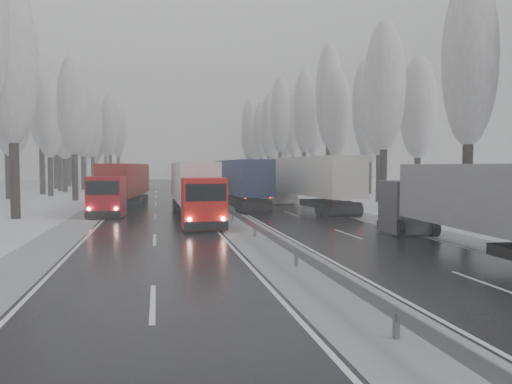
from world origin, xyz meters
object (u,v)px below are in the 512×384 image
object	(u,v)px
truck_red_red	(123,183)
box_truck_distant	(210,177)
truck_blue_box	(239,180)
truck_grey_tarp	(480,203)
truck_cream_box	(306,179)
truck_red_white	(194,186)

from	to	relation	value
truck_red_red	box_truck_distant	bearing A→B (deg)	83.79
truck_blue_box	truck_red_red	world-z (taller)	truck_blue_box
truck_grey_tarp	truck_cream_box	size ratio (longest dim) A/B	0.85
truck_cream_box	truck_red_red	distance (m)	15.67
truck_blue_box	truck_red_white	bearing A→B (deg)	-118.78
truck_red_red	truck_grey_tarp	bearing A→B (deg)	-51.07
box_truck_distant	truck_red_white	distance (m)	70.58
truck_grey_tarp	box_truck_distant	bearing A→B (deg)	93.96
truck_grey_tarp	truck_red_red	size ratio (longest dim) A/B	0.97
truck_grey_tarp	truck_cream_box	distance (m)	22.65
truck_blue_box	box_truck_distant	distance (m)	60.75
truck_red_white	truck_red_red	bearing A→B (deg)	122.65
truck_blue_box	truck_cream_box	bearing A→B (deg)	-38.89
truck_blue_box	truck_red_red	size ratio (longest dim) A/B	1.08
truck_cream_box	truck_red_red	xyz separation A→B (m)	(-15.43, 2.68, -0.33)
truck_blue_box	truck_red_white	size ratio (longest dim) A/B	1.07
truck_blue_box	truck_red_red	bearing A→B (deg)	-174.63
truck_grey_tarp	box_truck_distant	distance (m)	87.25
truck_red_red	truck_cream_box	bearing A→B (deg)	-3.44
truck_red_white	truck_grey_tarp	bearing A→B (deg)	-58.88
box_truck_distant	truck_red_white	bearing A→B (deg)	-97.47
truck_grey_tarp	truck_red_white	size ratio (longest dim) A/B	0.96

